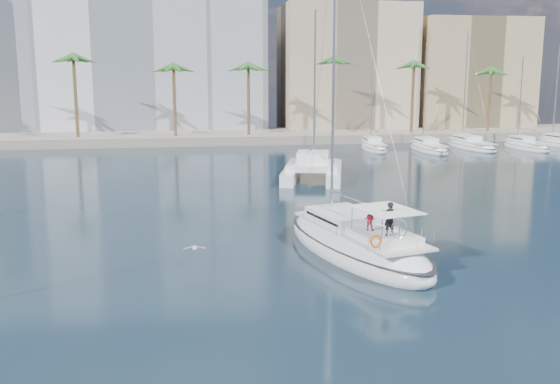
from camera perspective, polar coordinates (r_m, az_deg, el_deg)
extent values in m
plane|color=black|center=(30.31, -1.84, -7.62)|extent=(160.00, 160.00, 0.00)
cube|color=gray|center=(90.07, -6.44, 5.05)|extent=(120.00, 14.00, 1.20)
cube|color=silver|center=(102.02, -13.80, 13.02)|extent=(42.00, 16.00, 28.00)
cube|color=#CBB192|center=(101.76, 5.95, 11.02)|extent=(20.00, 14.00, 20.00)
cube|color=tan|center=(106.67, 16.84, 10.07)|extent=(18.00, 12.00, 18.00)
cylinder|color=brown|center=(85.73, -6.40, 7.88)|extent=(0.44, 0.44, 10.50)
sphere|color=#2D6625|center=(85.62, -6.47, 11.39)|extent=(3.60, 3.60, 3.60)
cylinder|color=brown|center=(93.44, 15.13, 7.81)|extent=(0.44, 0.44, 10.50)
sphere|color=#2D6625|center=(93.35, 15.29, 11.03)|extent=(3.60, 3.60, 3.60)
ellipsoid|color=white|center=(33.84, 6.90, -5.00)|extent=(7.38, 13.73, 2.72)
ellipsoid|color=black|center=(33.73, 6.91, -4.37)|extent=(7.45, 13.86, 0.18)
cube|color=silver|center=(33.36, 7.16, -3.41)|extent=(5.38, 10.26, 0.12)
cube|color=white|center=(34.55, 5.90, -2.27)|extent=(3.81, 4.86, 0.60)
cube|color=black|center=(34.54, 5.90, -2.24)|extent=(3.70, 4.38, 0.14)
cylinder|color=#B7BABF|center=(34.98, 4.94, 11.60)|extent=(0.15, 0.15, 17.18)
cylinder|color=#B7BABF|center=(33.33, 6.89, -0.66)|extent=(1.46, 5.14, 0.11)
cube|color=white|center=(31.23, 9.51, -4.01)|extent=(3.24, 3.80, 0.36)
cube|color=white|center=(30.81, 9.72, -1.60)|extent=(3.24, 3.80, 0.04)
torus|color=silver|center=(30.05, 10.85, -3.32)|extent=(0.94, 0.30, 0.96)
torus|color=#E7520C|center=(28.86, 8.75, -4.46)|extent=(0.66, 0.35, 0.64)
imported|color=black|center=(30.54, 9.97, -2.42)|extent=(0.70, 0.57, 1.65)
imported|color=maroon|center=(31.41, 8.17, -2.52)|extent=(0.66, 0.61, 1.09)
cube|color=white|center=(57.64, 1.08, 1.82)|extent=(3.77, 10.24, 1.10)
cube|color=white|center=(57.43, 4.99, 1.74)|extent=(3.77, 10.24, 1.10)
cube|color=white|center=(56.88, 3.01, 2.45)|extent=(5.82, 6.62, 0.50)
cube|color=white|center=(57.29, 3.05, 3.21)|extent=(3.52, 3.70, 1.00)
cube|color=black|center=(57.28, 3.05, 3.26)|extent=(3.43, 3.31, 0.18)
cylinder|color=#B7BABF|center=(58.33, 3.19, 9.61)|extent=(0.18, 0.18, 13.70)
ellipsoid|color=silver|center=(31.63, -7.81, -5.10)|extent=(0.23, 0.44, 0.21)
sphere|color=silver|center=(31.83, -7.81, -4.96)|extent=(0.11, 0.11, 0.11)
cube|color=gray|center=(31.62, -8.37, -5.06)|extent=(0.50, 0.18, 0.12)
cube|color=gray|center=(31.63, -7.24, -5.03)|extent=(0.50, 0.18, 0.12)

